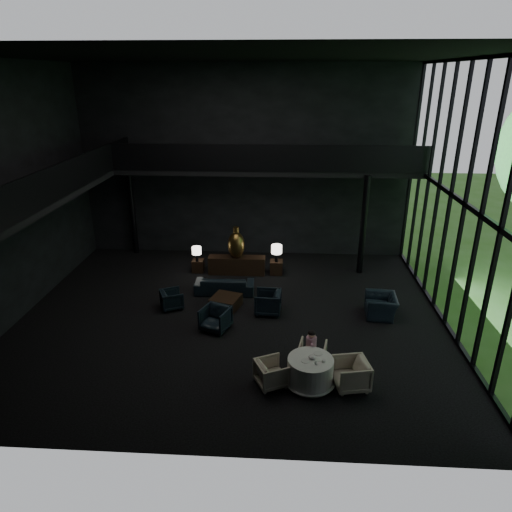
# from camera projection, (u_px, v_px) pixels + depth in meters

# --- Properties ---
(floor) EXTENTS (14.00, 12.00, 0.02)m
(floor) POSITION_uv_depth(u_px,v_px,m) (232.00, 317.00, 15.23)
(floor) COLOR black
(floor) RESTS_ON ground
(ceiling) EXTENTS (14.00, 12.00, 0.02)m
(ceiling) POSITION_uv_depth(u_px,v_px,m) (226.00, 56.00, 12.27)
(ceiling) COLOR black
(ceiling) RESTS_ON ground
(wall_back) EXTENTS (14.00, 0.04, 8.00)m
(wall_back) POSITION_uv_depth(u_px,v_px,m) (246.00, 164.00, 19.31)
(wall_back) COLOR black
(wall_back) RESTS_ON ground
(wall_front) EXTENTS (14.00, 0.04, 8.00)m
(wall_front) POSITION_uv_depth(u_px,v_px,m) (192.00, 286.00, 8.18)
(wall_front) COLOR black
(wall_front) RESTS_ON ground
(wall_left) EXTENTS (0.04, 12.00, 8.00)m
(wall_left) POSITION_uv_depth(u_px,v_px,m) (5.00, 197.00, 14.13)
(wall_left) COLOR black
(wall_left) RESTS_ON ground
(curtain_wall) EXTENTS (0.20, 12.00, 8.00)m
(curtain_wall) POSITION_uv_depth(u_px,v_px,m) (465.00, 204.00, 13.36)
(curtain_wall) COLOR black
(curtain_wall) RESTS_ON ground
(mezzanine_left) EXTENTS (2.00, 12.00, 0.25)m
(mezzanine_left) POSITION_uv_depth(u_px,v_px,m) (36.00, 197.00, 14.08)
(mezzanine_left) COLOR black
(mezzanine_left) RESTS_ON wall_left
(mezzanine_back) EXTENTS (12.00, 2.00, 0.25)m
(mezzanine_back) POSITION_uv_depth(u_px,v_px,m) (268.00, 169.00, 18.33)
(mezzanine_back) COLOR black
(mezzanine_back) RESTS_ON wall_back
(railing_left) EXTENTS (0.06, 12.00, 1.00)m
(railing_left) POSITION_uv_depth(u_px,v_px,m) (65.00, 178.00, 13.80)
(railing_left) COLOR black
(railing_left) RESTS_ON mezzanine_left
(railing_back) EXTENTS (12.00, 0.06, 1.00)m
(railing_back) POSITION_uv_depth(u_px,v_px,m) (268.00, 158.00, 17.18)
(railing_back) COLOR black
(railing_back) RESTS_ON mezzanine_back
(column_nw) EXTENTS (0.24, 0.24, 4.00)m
(column_nw) POSITION_uv_depth(u_px,v_px,m) (132.00, 210.00, 20.05)
(column_nw) COLOR black
(column_nw) RESTS_ON floor
(column_ne) EXTENTS (0.24, 0.24, 4.00)m
(column_ne) POSITION_uv_depth(u_px,v_px,m) (363.00, 226.00, 17.93)
(column_ne) COLOR black
(column_ne) RESTS_ON floor
(console) EXTENTS (2.28, 0.52, 0.72)m
(console) POSITION_uv_depth(u_px,v_px,m) (237.00, 265.00, 18.42)
(console) COLOR black
(console) RESTS_ON floor
(bronze_urn) EXTENTS (0.68, 0.68, 1.27)m
(bronze_urn) POSITION_uv_depth(u_px,v_px,m) (236.00, 245.00, 18.04)
(bronze_urn) COLOR olive
(bronze_urn) RESTS_ON console
(side_table_left) EXTENTS (0.46, 0.46, 0.51)m
(side_table_left) POSITION_uv_depth(u_px,v_px,m) (198.00, 266.00, 18.65)
(side_table_left) COLOR black
(side_table_left) RESTS_ON floor
(table_lamp_left) EXTENTS (0.37, 0.37, 0.62)m
(table_lamp_left) POSITION_uv_depth(u_px,v_px,m) (197.00, 251.00, 18.24)
(table_lamp_left) COLOR black
(table_lamp_left) RESTS_ON side_table_left
(side_table_right) EXTENTS (0.50, 0.50, 0.55)m
(side_table_right) POSITION_uv_depth(u_px,v_px,m) (276.00, 267.00, 18.44)
(side_table_right) COLOR black
(side_table_right) RESTS_ON floor
(table_lamp_right) EXTENTS (0.42, 0.42, 0.71)m
(table_lamp_right) POSITION_uv_depth(u_px,v_px,m) (277.00, 250.00, 18.07)
(table_lamp_right) COLOR black
(table_lamp_right) RESTS_ON side_table_right
(sofa) EXTENTS (2.25, 0.68, 0.88)m
(sofa) POSITION_uv_depth(u_px,v_px,m) (224.00, 282.00, 16.76)
(sofa) COLOR black
(sofa) RESTS_ON floor
(lounge_armchair_west) EXTENTS (0.84, 0.86, 0.68)m
(lounge_armchair_west) POSITION_uv_depth(u_px,v_px,m) (172.00, 299.00, 15.68)
(lounge_armchair_west) COLOR black
(lounge_armchair_west) RESTS_ON floor
(lounge_armchair_east) EXTENTS (0.93, 0.99, 0.97)m
(lounge_armchair_east) POSITION_uv_depth(u_px,v_px,m) (268.00, 300.00, 15.31)
(lounge_armchair_east) COLOR black
(lounge_armchair_east) RESTS_ON floor
(lounge_armchair_south) EXTENTS (1.13, 1.09, 0.91)m
(lounge_armchair_south) POSITION_uv_depth(u_px,v_px,m) (215.00, 317.00, 14.31)
(lounge_armchair_south) COLOR black
(lounge_armchair_south) RESTS_ON floor
(window_armchair) EXTENTS (0.83, 1.21, 1.01)m
(window_armchair) POSITION_uv_depth(u_px,v_px,m) (381.00, 302.00, 15.12)
(window_armchair) COLOR black
(window_armchair) RESTS_ON floor
(coffee_table) EXTENTS (1.15, 1.15, 0.41)m
(coffee_table) POSITION_uv_depth(u_px,v_px,m) (226.00, 302.00, 15.78)
(coffee_table) COLOR black
(coffee_table) RESTS_ON floor
(dining_table) EXTENTS (1.35, 1.35, 0.75)m
(dining_table) POSITION_uv_depth(u_px,v_px,m) (310.00, 373.00, 11.82)
(dining_table) COLOR white
(dining_table) RESTS_ON floor
(dining_chair_north) EXTENTS (0.81, 0.78, 0.72)m
(dining_chair_north) POSITION_uv_depth(u_px,v_px,m) (312.00, 353.00, 12.60)
(dining_chair_north) COLOR #B9A79A
(dining_chair_north) RESTS_ON floor
(dining_chair_east) EXTENTS (1.02, 1.07, 0.95)m
(dining_chair_east) POSITION_uv_depth(u_px,v_px,m) (351.00, 371.00, 11.64)
(dining_chair_east) COLOR tan
(dining_chair_east) RESTS_ON floor
(dining_chair_west) EXTENTS (0.93, 0.95, 0.75)m
(dining_chair_west) POSITION_uv_depth(u_px,v_px,m) (272.00, 372.00, 11.77)
(dining_chair_west) COLOR #C2B3A2
(dining_chair_west) RESTS_ON floor
(child) EXTENTS (0.29, 0.29, 0.62)m
(child) POSITION_uv_depth(u_px,v_px,m) (311.00, 340.00, 12.47)
(child) COLOR #D0A4B8
(child) RESTS_ON dining_chair_north
(plate_a) EXTENTS (0.25, 0.25, 0.01)m
(plate_a) POSITION_uv_depth(u_px,v_px,m) (305.00, 361.00, 11.59)
(plate_a) COLOR white
(plate_a) RESTS_ON dining_table
(plate_b) EXTENTS (0.31, 0.31, 0.02)m
(plate_b) POSITION_uv_depth(u_px,v_px,m) (318.00, 353.00, 11.89)
(plate_b) COLOR white
(plate_b) RESTS_ON dining_table
(saucer) EXTENTS (0.20, 0.20, 0.01)m
(saucer) POSITION_uv_depth(u_px,v_px,m) (318.00, 360.00, 11.62)
(saucer) COLOR white
(saucer) RESTS_ON dining_table
(coffee_cup) EXTENTS (0.11, 0.11, 0.07)m
(coffee_cup) POSITION_uv_depth(u_px,v_px,m) (323.00, 360.00, 11.53)
(coffee_cup) COLOR white
(coffee_cup) RESTS_ON saucer
(cereal_bowl) EXTENTS (0.18, 0.18, 0.09)m
(cereal_bowl) POSITION_uv_depth(u_px,v_px,m) (312.00, 357.00, 11.68)
(cereal_bowl) COLOR white
(cereal_bowl) RESTS_ON dining_table
(cream_pot) EXTENTS (0.08, 0.08, 0.07)m
(cream_pot) POSITION_uv_depth(u_px,v_px,m) (316.00, 363.00, 11.45)
(cream_pot) COLOR #99999E
(cream_pot) RESTS_ON dining_table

